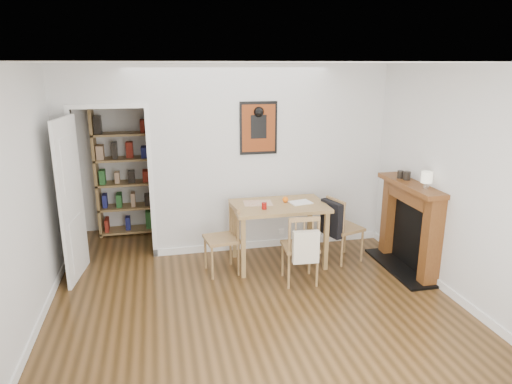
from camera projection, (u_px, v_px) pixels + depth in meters
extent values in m
plane|color=brown|center=(250.00, 293.00, 5.34)|extent=(5.20, 5.20, 0.00)
plane|color=silver|center=(217.00, 146.00, 7.43)|extent=(4.50, 0.00, 4.50)
plane|color=silver|center=(344.00, 304.00, 2.54)|extent=(4.50, 0.00, 4.50)
plane|color=silver|center=(28.00, 199.00, 4.52)|extent=(0.00, 5.20, 5.20)
plane|color=silver|center=(434.00, 176.00, 5.45)|extent=(0.00, 5.20, 5.20)
plane|color=silver|center=(249.00, 63.00, 4.63)|extent=(5.20, 5.20, 0.00)
cube|color=silver|center=(270.00, 159.00, 6.42)|extent=(3.35, 0.10, 2.60)
cube|color=silver|center=(66.00, 168.00, 5.86)|extent=(0.25, 0.10, 2.60)
cube|color=silver|center=(106.00, 86.00, 5.70)|extent=(0.90, 0.10, 0.55)
cube|color=white|center=(76.00, 188.00, 5.95)|extent=(0.06, 0.14, 2.05)
cube|color=white|center=(151.00, 184.00, 6.15)|extent=(0.06, 0.14, 2.05)
cube|color=white|center=(270.00, 243.00, 6.70)|extent=(3.35, 0.02, 0.10)
cube|color=white|center=(31.00, 344.00, 4.29)|extent=(0.02, 4.00, 0.10)
cube|color=white|center=(452.00, 294.00, 5.22)|extent=(0.02, 4.00, 0.10)
cube|color=white|center=(71.00, 200.00, 5.52)|extent=(0.15, 0.80, 2.00)
cube|color=black|center=(258.00, 128.00, 6.20)|extent=(0.52, 0.02, 0.72)
cube|color=maroon|center=(259.00, 128.00, 6.19)|extent=(0.46, 0.00, 0.64)
cube|color=#997247|center=(279.00, 206.00, 5.94)|extent=(1.22, 0.77, 0.04)
cube|color=#997247|center=(243.00, 248.00, 5.64)|extent=(0.06, 0.06, 0.79)
cube|color=#997247|center=(326.00, 241.00, 5.86)|extent=(0.06, 0.06, 0.79)
cube|color=#997247|center=(234.00, 231.00, 6.24)|extent=(0.06, 0.06, 0.79)
cube|color=#997247|center=(310.00, 225.00, 6.47)|extent=(0.06, 0.06, 0.79)
cube|color=black|center=(331.00, 219.00, 5.99)|extent=(0.21, 0.38, 0.47)
cube|color=beige|center=(305.00, 246.00, 5.27)|extent=(0.31, 0.12, 0.39)
cube|color=#997247|center=(96.00, 172.00, 6.93)|extent=(0.04, 0.34, 2.02)
cube|color=#997247|center=(151.00, 169.00, 7.09)|extent=(0.04, 0.34, 2.02)
cube|color=#997247|center=(129.00, 230.00, 7.27)|extent=(0.85, 0.34, 0.03)
cube|color=#997247|center=(125.00, 183.00, 7.07)|extent=(0.85, 0.34, 0.03)
cube|color=#997247|center=(119.00, 107.00, 6.75)|extent=(0.85, 0.34, 0.03)
cube|color=maroon|center=(124.00, 171.00, 7.01)|extent=(0.75, 0.28, 0.28)
cube|color=brown|center=(431.00, 242.00, 5.40)|extent=(0.20, 0.16, 1.10)
cube|color=brown|center=(390.00, 216.00, 6.33)|extent=(0.20, 0.16, 1.10)
cube|color=brown|center=(411.00, 185.00, 5.71)|extent=(0.30, 1.21, 0.06)
cube|color=brown|center=(413.00, 195.00, 5.75)|extent=(0.20, 0.85, 0.20)
cube|color=black|center=(413.00, 235.00, 5.91)|extent=(0.08, 0.81, 0.88)
cube|color=black|center=(401.00, 267.00, 6.00)|extent=(0.45, 1.25, 0.03)
cylinder|color=maroon|center=(264.00, 206.00, 5.73)|extent=(0.06, 0.06, 0.08)
sphere|color=orange|center=(285.00, 200.00, 6.01)|extent=(0.08, 0.08, 0.08)
cube|color=beige|center=(258.00, 203.00, 5.98)|extent=(0.39, 0.31, 0.00)
cube|color=white|center=(300.00, 202.00, 5.99)|extent=(0.31, 0.25, 0.01)
cylinder|color=silver|center=(426.00, 186.00, 5.41)|extent=(0.07, 0.07, 0.08)
cylinder|color=beige|center=(427.00, 177.00, 5.38)|extent=(0.13, 0.13, 0.13)
cylinder|color=black|center=(407.00, 176.00, 5.82)|extent=(0.09, 0.09, 0.11)
cylinder|color=black|center=(400.00, 174.00, 5.91)|extent=(0.08, 0.08, 0.10)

